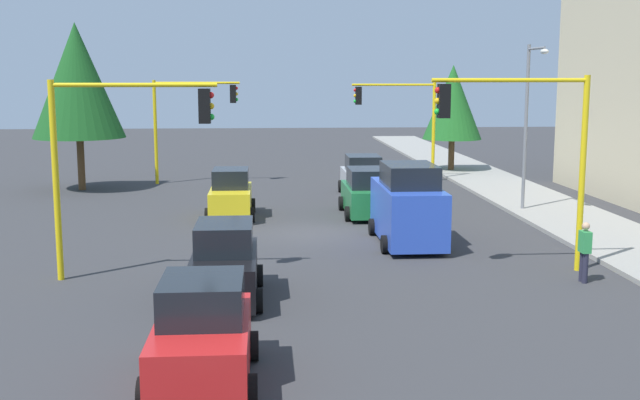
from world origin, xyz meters
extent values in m
plane|color=#353538|center=(0.00, 0.00, 0.00)|extent=(120.00, 120.00, 0.00)
cube|color=gray|center=(-5.00, 10.50, 0.07)|extent=(80.00, 4.00, 0.15)
cube|color=silver|center=(12.30, -3.00, 0.01)|extent=(2.20, 0.36, 0.01)
cone|color=silver|center=(11.00, -3.00, 0.01)|extent=(0.01, 1.10, 1.10)
cylinder|color=yellow|center=(6.00, -7.50, 2.80)|extent=(0.18, 0.18, 5.60)
cylinder|color=yellow|center=(6.00, -5.25, 5.45)|extent=(0.12, 4.50, 0.12)
cube|color=black|center=(6.00, -3.36, 4.87)|extent=(0.36, 0.32, 0.96)
sphere|color=red|center=(6.00, -3.18, 5.17)|extent=(0.18, 0.18, 0.18)
sphere|color=yellow|center=(6.00, -3.18, 4.87)|extent=(0.18, 0.18, 0.18)
sphere|color=green|center=(6.00, -3.18, 4.57)|extent=(0.18, 0.18, 0.18)
cylinder|color=yellow|center=(-14.00, 7.50, 2.71)|extent=(0.18, 0.18, 5.41)
cylinder|color=yellow|center=(-14.00, 5.25, 5.26)|extent=(0.12, 4.50, 0.12)
cube|color=black|center=(-14.00, 3.36, 4.68)|extent=(0.36, 0.32, 0.96)
sphere|color=red|center=(-14.00, 3.18, 4.98)|extent=(0.18, 0.18, 0.18)
sphere|color=yellow|center=(-14.00, 3.18, 4.68)|extent=(0.18, 0.18, 0.18)
sphere|color=green|center=(-14.00, 3.18, 4.38)|extent=(0.18, 0.18, 0.18)
cylinder|color=yellow|center=(6.00, 7.50, 2.86)|extent=(0.18, 0.18, 5.72)
cylinder|color=yellow|center=(6.00, 5.25, 5.57)|extent=(0.12, 4.50, 0.12)
cube|color=black|center=(6.00, 3.36, 4.99)|extent=(0.36, 0.32, 0.96)
sphere|color=red|center=(6.00, 3.18, 5.29)|extent=(0.18, 0.18, 0.18)
sphere|color=yellow|center=(6.00, 3.18, 4.99)|extent=(0.18, 0.18, 0.18)
sphere|color=green|center=(6.00, 3.18, 4.69)|extent=(0.18, 0.18, 0.18)
cylinder|color=yellow|center=(-14.00, -7.50, 2.76)|extent=(0.18, 0.18, 5.52)
cylinder|color=yellow|center=(-14.00, -5.25, 5.37)|extent=(0.12, 4.50, 0.12)
cube|color=black|center=(-14.00, -3.36, 4.79)|extent=(0.36, 0.32, 0.96)
sphere|color=red|center=(-14.00, -3.18, 5.09)|extent=(0.18, 0.18, 0.18)
sphere|color=yellow|center=(-14.00, -3.18, 4.79)|extent=(0.18, 0.18, 0.18)
sphere|color=green|center=(-14.00, -3.18, 4.49)|extent=(0.18, 0.18, 0.18)
cylinder|color=slate|center=(-4.00, 9.20, 3.50)|extent=(0.14, 0.14, 7.00)
cylinder|color=slate|center=(-3.10, 9.20, 6.80)|extent=(1.80, 0.10, 0.10)
ellipsoid|color=silver|center=(-2.20, 9.20, 6.65)|extent=(0.56, 0.28, 0.20)
cylinder|color=brown|center=(-12.00, -11.00, 1.43)|extent=(0.36, 0.36, 2.85)
cone|color=#19511E|center=(-12.00, -11.00, 5.50)|extent=(4.56, 4.56, 5.70)
cylinder|color=brown|center=(-18.00, 9.50, 1.10)|extent=(0.36, 0.36, 2.20)
cone|color=#1E6023|center=(-18.00, 9.50, 4.19)|extent=(3.51, 3.51, 4.39)
cube|color=blue|center=(1.90, 3.15, 1.09)|extent=(4.80, 1.90, 1.85)
cube|color=black|center=(2.14, 3.15, 2.40)|extent=(2.50, 1.67, 0.76)
cylinder|color=black|center=(0.41, 2.14, 0.30)|extent=(0.60, 0.20, 0.60)
cylinder|color=black|center=(0.41, 4.16, 0.30)|extent=(0.60, 0.20, 0.60)
cylinder|color=black|center=(3.39, 2.14, 0.30)|extent=(0.60, 0.20, 0.60)
cylinder|color=black|center=(3.39, 4.16, 0.30)|extent=(0.60, 0.20, 0.60)
cube|color=yellow|center=(-3.54, -3.11, 0.69)|extent=(3.76, 1.62, 1.05)
cube|color=black|center=(-3.73, -3.11, 1.60)|extent=(1.95, 1.42, 0.76)
cylinder|color=black|center=(-2.37, -2.24, 0.30)|extent=(0.60, 0.20, 0.60)
cylinder|color=black|center=(-2.37, -3.98, 0.30)|extent=(0.60, 0.20, 0.60)
cylinder|color=black|center=(-4.70, -2.24, 0.30)|extent=(0.60, 0.20, 0.60)
cylinder|color=black|center=(-4.70, -3.98, 0.30)|extent=(0.60, 0.20, 0.60)
cube|color=black|center=(8.31, -2.77, 0.69)|extent=(3.93, 1.63, 1.05)
cube|color=black|center=(8.12, -2.77, 1.60)|extent=(2.04, 1.44, 0.76)
cylinder|color=black|center=(9.53, -1.90, 0.30)|extent=(0.60, 0.20, 0.60)
cylinder|color=black|center=(9.53, -3.65, 0.30)|extent=(0.60, 0.20, 0.60)
cylinder|color=black|center=(7.09, -1.90, 0.30)|extent=(0.60, 0.20, 0.60)
cylinder|color=black|center=(7.09, -3.65, 0.30)|extent=(0.60, 0.20, 0.60)
cube|color=#B2B5BA|center=(-9.00, 2.97, 0.69)|extent=(4.00, 1.75, 1.05)
cube|color=black|center=(-8.80, 2.97, 1.60)|extent=(2.08, 1.54, 0.76)
cylinder|color=black|center=(-10.24, 2.04, 0.30)|extent=(0.60, 0.20, 0.60)
cylinder|color=black|center=(-10.24, 3.91, 0.30)|extent=(0.60, 0.20, 0.60)
cylinder|color=black|center=(-7.76, 2.04, 0.30)|extent=(0.60, 0.20, 0.60)
cylinder|color=black|center=(-7.76, 3.91, 0.30)|extent=(0.60, 0.20, 0.60)
cube|color=#1E7238|center=(-3.66, 2.51, 0.69)|extent=(4.16, 1.79, 1.05)
cube|color=black|center=(-3.45, 2.51, 1.60)|extent=(2.17, 1.58, 0.76)
cylinder|color=black|center=(-4.95, 1.55, 0.30)|extent=(0.60, 0.20, 0.60)
cylinder|color=black|center=(-4.95, 3.46, 0.30)|extent=(0.60, 0.20, 0.60)
cylinder|color=black|center=(-2.37, 1.55, 0.30)|extent=(0.60, 0.20, 0.60)
cylinder|color=black|center=(-2.37, 3.46, 0.30)|extent=(0.60, 0.20, 0.60)
cube|color=red|center=(13.86, -2.90, 0.69)|extent=(3.68, 1.72, 1.05)
cube|color=black|center=(13.68, -2.90, 1.60)|extent=(1.91, 1.52, 0.76)
cylinder|color=black|center=(15.00, -1.98, 0.30)|extent=(0.60, 0.20, 0.60)
cylinder|color=black|center=(15.00, -3.82, 0.30)|extent=(0.60, 0.20, 0.60)
cylinder|color=black|center=(12.72, -1.98, 0.30)|extent=(0.60, 0.20, 0.60)
cylinder|color=black|center=(12.72, -3.82, 0.30)|extent=(0.60, 0.20, 0.60)
cylinder|color=#262638|center=(7.42, 7.12, 0.42)|extent=(0.16, 0.16, 0.85)
cylinder|color=#262638|center=(7.22, 7.12, 0.42)|extent=(0.16, 0.16, 0.85)
cube|color=green|center=(7.32, 7.12, 1.15)|extent=(0.40, 0.24, 0.60)
sphere|color=tan|center=(7.32, 7.12, 1.59)|extent=(0.22, 0.22, 0.22)
camera|label=1|loc=(27.72, -1.71, 5.65)|focal=43.45mm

